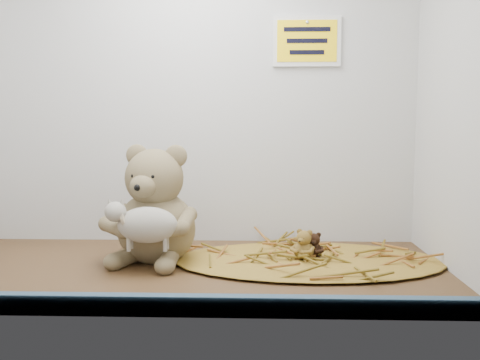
{
  "coord_description": "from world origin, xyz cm",
  "views": [
    {
      "loc": [
        16.96,
        -117.99,
        33.42
      ],
      "look_at": [
        12.92,
        2.13,
        20.29
      ],
      "focal_mm": 40.0,
      "sensor_mm": 36.0,
      "label": 1
    }
  ],
  "objects_px": {
    "main_teddy": "(156,203)",
    "mini_teddy_brown": "(314,244)",
    "toy_lamb": "(148,225)",
    "mini_teddy_tan": "(304,243)"
  },
  "relations": [
    {
      "from": "toy_lamb",
      "to": "mini_teddy_brown",
      "type": "height_order",
      "value": "toy_lamb"
    },
    {
      "from": "toy_lamb",
      "to": "mini_teddy_brown",
      "type": "distance_m",
      "value": 0.4
    },
    {
      "from": "toy_lamb",
      "to": "mini_teddy_tan",
      "type": "height_order",
      "value": "toy_lamb"
    },
    {
      "from": "mini_teddy_tan",
      "to": "mini_teddy_brown",
      "type": "relative_size",
      "value": 1.15
    },
    {
      "from": "main_teddy",
      "to": "mini_teddy_brown",
      "type": "xyz_separation_m",
      "value": [
        0.38,
        0.0,
        -0.1
      ]
    },
    {
      "from": "main_teddy",
      "to": "mini_teddy_tan",
      "type": "height_order",
      "value": "main_teddy"
    },
    {
      "from": "mini_teddy_tan",
      "to": "mini_teddy_brown",
      "type": "height_order",
      "value": "mini_teddy_tan"
    },
    {
      "from": "main_teddy",
      "to": "mini_teddy_tan",
      "type": "xyz_separation_m",
      "value": [
        0.35,
        -0.01,
        -0.09
      ]
    },
    {
      "from": "mini_teddy_brown",
      "to": "toy_lamb",
      "type": "bearing_deg",
      "value": -156.48
    },
    {
      "from": "mini_teddy_brown",
      "to": "main_teddy",
      "type": "bearing_deg",
      "value": -171.41
    }
  ]
}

